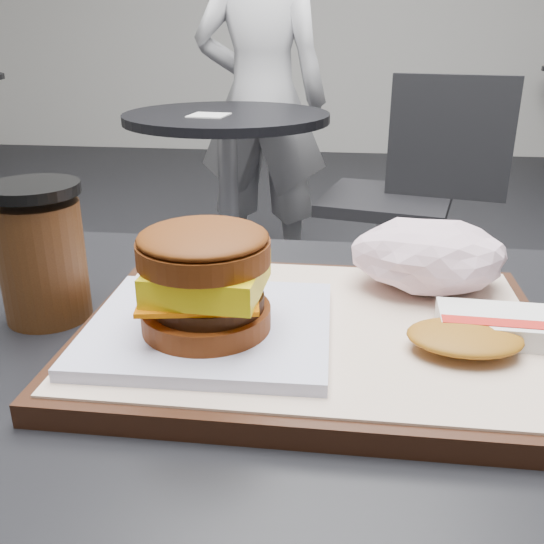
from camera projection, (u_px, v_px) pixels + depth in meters
The scene contains 10 objects.
customer_table at pixel (261, 539), 0.55m from camera, with size 0.80×0.60×0.77m.
serving_tray at pixel (313, 334), 0.50m from camera, with size 0.38×0.28×0.02m.
breakfast_sandwich at pixel (207, 291), 0.46m from camera, with size 0.19×0.17×0.09m.
hash_brown at pixel (483, 330), 0.47m from camera, with size 0.12×0.09×0.02m.
crumpled_wrapper at pixel (429, 256), 0.56m from camera, with size 0.14×0.11×0.06m, color white, non-canonical shape.
coffee_cup at pixel (42, 255), 0.54m from camera, with size 0.08×0.08×0.12m.
neighbor_table at pixel (228, 171), 2.12m from camera, with size 0.70×0.70×0.75m.
napkin at pixel (209, 115), 1.97m from camera, with size 0.12×0.12×0.00m, color white.
neighbor_chair at pixel (408, 187), 2.07m from camera, with size 0.64×0.50×0.88m.
patron at pixel (261, 101), 2.46m from camera, with size 0.54×0.35×1.48m, color silver.
Camera 1 is at (0.06, -0.41, 1.02)m, focal length 40.00 mm.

